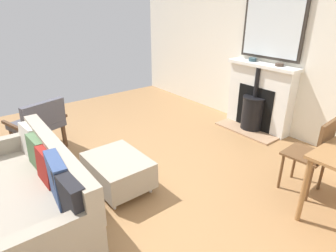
% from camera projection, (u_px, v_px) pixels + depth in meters
% --- Properties ---
extents(ground_plane, '(5.64, 6.11, 0.01)m').
position_uv_depth(ground_plane, '(113.00, 175.00, 3.57)').
color(ground_plane, olive).
extents(wall_left, '(0.12, 6.11, 2.73)m').
position_uv_depth(wall_left, '(262.00, 43.00, 4.61)').
color(wall_left, silver).
rests_on(wall_left, ground).
extents(fireplace, '(0.57, 1.19, 1.10)m').
position_uv_depth(fireplace, '(258.00, 101.00, 4.70)').
color(fireplace, '#9E7A5B').
rests_on(fireplace, ground).
extents(mirror_over_mantel, '(0.04, 1.03, 0.97)m').
position_uv_depth(mirror_over_mantel, '(273.00, 26.00, 4.30)').
color(mirror_over_mantel, '#2D2823').
extents(mantel_bowl_near, '(0.12, 0.12, 0.06)m').
position_uv_depth(mantel_bowl_near, '(253.00, 59.00, 4.62)').
color(mantel_bowl_near, '#334C56').
rests_on(mantel_bowl_near, fireplace).
extents(mantel_bowl_far, '(0.13, 0.13, 0.04)m').
position_uv_depth(mantel_bowl_far, '(279.00, 64.00, 4.27)').
color(mantel_bowl_far, '#47382D').
rests_on(mantel_bowl_far, fireplace).
extents(sofa, '(0.97, 1.85, 0.79)m').
position_uv_depth(sofa, '(27.00, 193.00, 2.68)').
color(sofa, '#B2B2B7').
rests_on(sofa, ground).
extents(ottoman, '(0.58, 0.76, 0.39)m').
position_uv_depth(ottoman, '(118.00, 170.00, 3.24)').
color(ottoman, '#B2B2B7').
rests_on(ottoman, ground).
extents(armchair_accent, '(0.80, 0.72, 0.78)m').
position_uv_depth(armchair_accent, '(39.00, 122.00, 3.97)').
color(armchair_accent, '#4C3321').
rests_on(armchair_accent, ground).
extents(dining_chair_near_fireplace, '(0.42, 0.42, 0.89)m').
position_uv_depth(dining_chair_near_fireplace, '(314.00, 151.00, 3.05)').
color(dining_chair_near_fireplace, brown).
rests_on(dining_chair_near_fireplace, ground).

